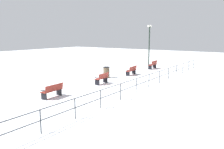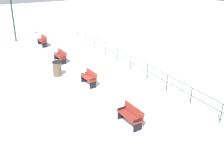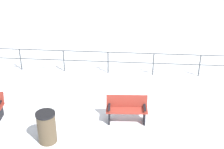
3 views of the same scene
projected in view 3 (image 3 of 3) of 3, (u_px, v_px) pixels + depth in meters
ground_plane at (126, 124)px, 10.23m from camera, size 80.00×80.00×0.00m
bench_third at (127, 109)px, 10.18m from camera, size 0.59×1.39×0.89m
waterfront_railing at (131, 59)px, 13.31m from camera, size 0.05×25.54×1.01m
trash_bin at (47, 127)px, 9.21m from camera, size 0.59×0.59×1.01m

